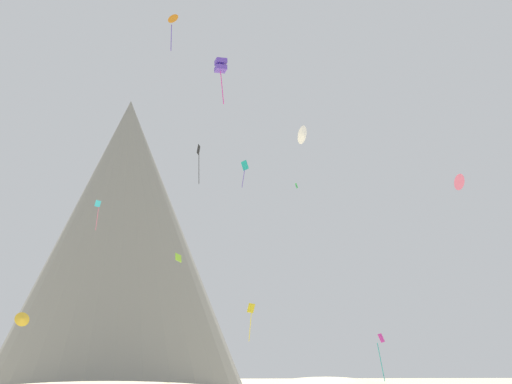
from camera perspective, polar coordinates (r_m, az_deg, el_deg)
The scene contains 13 objects.
rock_massif at distance 143.79m, azimuth -11.05°, elevation -4.90°, with size 58.49×58.49×60.27m.
kite_lime_low at distance 67.11m, azimuth -6.56°, elevation -5.52°, with size 0.68×0.86×0.90m.
kite_indigo_high at distance 66.34m, azimuth -2.98°, elevation 10.58°, with size 1.17×1.16×4.61m.
kite_gold_low at distance 80.50m, azimuth -19.10°, elevation -10.07°, with size 1.76×1.17×1.66m.
kite_green_high at distance 99.16m, azimuth 3.43°, elevation 0.53°, with size 0.41×1.04×0.85m.
kite_white_mid at distance 64.10m, azimuth 4.01°, elevation 4.82°, with size 1.72×1.89×1.76m.
kite_orange_high at distance 79.98m, azimuth -6.98°, elevation 14.18°, with size 1.41×1.18×4.69m.
kite_teal_high at distance 100.13m, azimuth -0.97°, elevation 2.06°, with size 1.11×0.85×4.15m.
kite_black_high at distance 97.19m, azimuth -4.86°, elevation 3.10°, with size 0.59×0.90×5.83m.
kite_cyan_mid at distance 95.25m, azimuth -13.21°, elevation -1.39°, with size 0.89×0.54×4.23m.
kite_rainbow_mid at distance 82.98m, azimuth 16.69°, elevation 0.82°, with size 2.15×1.71×1.95m.
kite_yellow_low at distance 89.37m, azimuth -0.44°, elevation -10.17°, with size 1.13×0.61×4.92m.
kite_magenta_low at distance 81.09m, azimuth 10.50°, elevation -12.80°, with size 0.91×0.57×5.41m.
Camera 1 is at (-9.86, -35.13, 2.50)m, focal length 47.46 mm.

